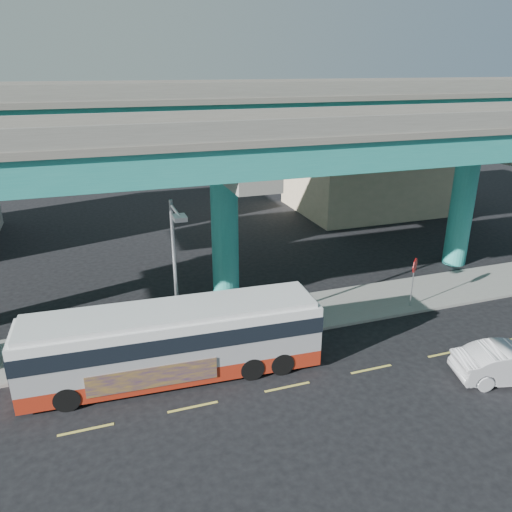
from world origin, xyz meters
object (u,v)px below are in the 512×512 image
object	(u,v)px
transit_bus	(174,339)
stop_sign	(414,271)
street_lamp	(176,259)
sedan	(511,363)

from	to	relation	value
transit_bus	stop_sign	size ratio (longest dim) A/B	4.46
street_lamp	stop_sign	size ratio (longest dim) A/B	2.53
street_lamp	stop_sign	distance (m)	13.10
transit_bus	street_lamp	distance (m)	3.40
transit_bus	sedan	world-z (taller)	transit_bus
sedan	stop_sign	xyz separation A→B (m)	(0.01, 7.04, 1.42)
transit_bus	stop_sign	bearing A→B (deg)	11.81
transit_bus	sedan	xyz separation A→B (m)	(13.34, -4.94, -0.97)
transit_bus	street_lamp	size ratio (longest dim) A/B	1.76
sedan	stop_sign	world-z (taller)	stop_sign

